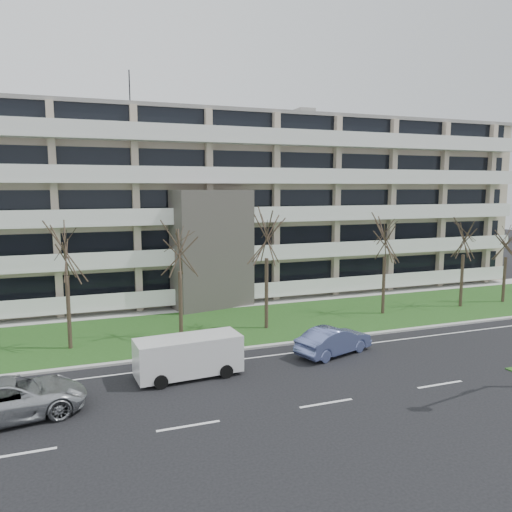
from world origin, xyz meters
name	(u,v)px	position (x,y,z in m)	size (l,w,h in m)	color
ground	(326,403)	(0.00, 0.00, 0.00)	(160.00, 160.00, 0.00)	black
grass_verge	(235,325)	(0.00, 13.00, 0.03)	(90.00, 10.00, 0.06)	#224818
curb	(261,347)	(0.00, 8.00, 0.06)	(90.00, 0.35, 0.12)	#B2B2AD
sidewalk	(213,307)	(0.00, 18.50, 0.04)	(90.00, 2.00, 0.08)	#B2B2AD
lane_edge_line	(270,356)	(0.00, 6.50, 0.01)	(90.00, 0.12, 0.01)	white
apartment_building	(192,205)	(-0.01, 25.32, 7.61)	(60.50, 15.10, 18.75)	beige
silver_pickup	(9,399)	(-12.56, 3.11, 0.82)	(2.72, 5.91, 1.64)	#AEB1B5
blue_sedan	(334,341)	(3.42, 5.57, 0.77)	(1.62, 4.65, 1.53)	#6675B2
white_van	(190,353)	(-4.80, 5.06, 1.19)	(5.24, 2.40, 1.98)	silver
tree_2	(65,247)	(-10.33, 11.48, 5.90)	(3.79, 3.79, 7.59)	#382B21
tree_3	(179,245)	(-3.94, 11.42, 5.79)	(3.72, 3.72, 7.45)	#382B21
tree_4	(267,230)	(1.72, 11.53, 6.48)	(4.17, 4.17, 8.33)	#382B21
tree_5	(385,234)	(11.11, 12.18, 5.88)	(3.78, 3.78, 7.56)	#382B21
tree_6	(464,234)	(18.02, 11.95, 5.68)	(3.65, 3.65, 7.31)	#382B21
tree_7	(507,239)	(22.34, 12.01, 5.11)	(3.29, 3.29, 6.58)	#382B21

